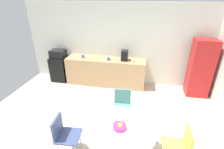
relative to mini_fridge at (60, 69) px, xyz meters
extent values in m
plane|color=beige|center=(1.93, -2.65, -0.42)|extent=(6.00, 6.00, 0.00)
cube|color=silver|center=(1.93, 0.35, 0.88)|extent=(6.00, 0.10, 2.60)
cube|color=tan|center=(1.64, 0.00, 0.03)|extent=(2.58, 0.60, 0.90)
cube|color=black|center=(0.00, 0.00, 0.00)|extent=(0.54, 0.54, 0.84)
cube|color=black|center=(0.00, 0.00, 0.55)|extent=(0.48, 0.38, 0.26)
cube|color=#B21E1E|center=(4.48, -0.10, 0.43)|extent=(0.60, 0.50, 1.71)
cylinder|color=silver|center=(2.54, -2.79, -0.04)|extent=(0.08, 0.08, 0.70)
cylinder|color=white|center=(2.54, -2.79, 0.30)|extent=(1.24, 1.24, 0.03)
cylinder|color=silver|center=(3.32, -2.60, -0.21)|extent=(0.02, 0.02, 0.42)
cube|color=#D8CC4C|center=(3.48, -2.75, 0.02)|extent=(0.44, 0.44, 0.03)
cube|color=#D8CC4C|center=(3.67, -2.74, 0.22)|extent=(0.06, 0.38, 0.38)
cylinder|color=silver|center=(2.62, -1.99, -0.21)|extent=(0.02, 0.02, 0.42)
cylinder|color=silver|center=(2.31, -2.02, -0.21)|extent=(0.02, 0.02, 0.42)
cylinder|color=silver|center=(2.59, -1.68, -0.21)|extent=(0.02, 0.02, 0.42)
cylinder|color=silver|center=(2.28, -1.71, -0.21)|extent=(0.02, 0.02, 0.42)
cube|color=teal|center=(2.45, -1.85, 0.02)|extent=(0.46, 0.46, 0.03)
cube|color=teal|center=(2.43, -1.66, 0.22)|extent=(0.38, 0.08, 0.38)
cylinder|color=silver|center=(1.75, -2.69, -0.21)|extent=(0.02, 0.02, 0.42)
cylinder|color=silver|center=(1.44, -2.72, -0.21)|extent=(0.02, 0.02, 0.42)
cube|color=#384772|center=(1.61, -2.86, 0.02)|extent=(0.45, 0.45, 0.03)
cube|color=#384772|center=(1.42, -2.88, 0.22)|extent=(0.07, 0.38, 0.38)
cylinder|color=#D8338C|center=(2.54, -2.80, 0.35)|extent=(0.23, 0.23, 0.07)
sphere|color=#66B233|center=(2.55, -2.79, 0.39)|extent=(0.07, 0.07, 0.07)
sphere|color=yellow|center=(2.56, -2.82, 0.39)|extent=(0.07, 0.07, 0.07)
sphere|color=#66B233|center=(2.54, -2.80, 0.39)|extent=(0.07, 0.07, 0.07)
cylinder|color=white|center=(2.52, -0.10, 0.53)|extent=(0.08, 0.08, 0.09)
torus|color=white|center=(2.58, -0.10, 0.53)|extent=(0.06, 0.01, 0.06)
cylinder|color=#3F66BF|center=(0.88, -0.03, 0.53)|extent=(0.08, 0.08, 0.09)
torus|color=#3F66BF|center=(0.94, -0.03, 0.53)|extent=(0.06, 0.01, 0.06)
cylinder|color=#3F66BF|center=(1.75, -0.08, 0.53)|extent=(0.08, 0.08, 0.09)
torus|color=#3F66BF|center=(1.81, -0.08, 0.53)|extent=(0.06, 0.01, 0.06)
cube|color=black|center=(2.26, 0.00, 0.64)|extent=(0.20, 0.24, 0.32)
camera|label=1|loc=(2.83, -4.97, 2.38)|focal=27.05mm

